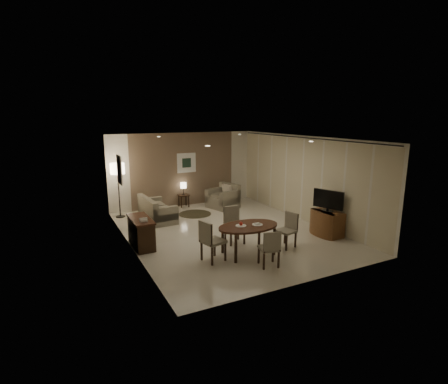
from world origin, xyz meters
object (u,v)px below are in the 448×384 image
sofa (157,209)px  side_table (184,201)px  chair_far (235,226)px  chair_left (213,241)px  chair_right (286,231)px  dining_table (248,240)px  floor_lamp (119,191)px  armchair (223,196)px  tv_cabinet (327,223)px  chair_near (269,248)px  console_desk (141,232)px

sofa → side_table: (1.33, 1.17, -0.15)m
sofa → chair_far: bearing=-160.2°
chair_left → chair_right: bearing=-105.7°
sofa → dining_table: bearing=-165.6°
chair_far → floor_lamp: floor_lamp is taller
sofa → armchair: (2.58, 0.44, 0.05)m
chair_far → armchair: size_ratio=0.99×
tv_cabinet → chair_left: 3.63m
side_table → floor_lamp: size_ratio=0.25×
sofa → floor_lamp: size_ratio=0.89×
chair_right → side_table: size_ratio=1.93×
chair_far → sofa: bearing=117.4°
dining_table → chair_right: chair_right is taller
floor_lamp → chair_near: bearing=-67.7°
chair_left → side_table: 5.04m
chair_near → chair_left: bearing=-26.8°
tv_cabinet → armchair: 4.21m
armchair → chair_right: bearing=-21.4°
console_desk → chair_right: 3.71m
dining_table → floor_lamp: size_ratio=0.85×
sofa → floor_lamp: bearing=46.1°
dining_table → side_table: bearing=88.0°
console_desk → side_table: (2.37, 3.25, -0.15)m
tv_cabinet → chair_far: 2.70m
side_table → floor_lamp: 2.46m
chair_left → side_table: (1.10, 4.91, -0.26)m
tv_cabinet → dining_table: (-2.69, -0.18, 0.01)m
chair_left → chair_right: (2.02, -0.06, -0.05)m
console_desk → floor_lamp: (0.02, 2.96, 0.53)m
chair_far → chair_right: 1.33m
side_table → chair_far: bearing=-91.4°
console_desk → sofa: bearing=63.6°
chair_far → chair_right: bearing=-35.2°
console_desk → tv_cabinet: 5.11m
tv_cabinet → side_table: tv_cabinet is taller
chair_far → chair_near: bearing=-85.8°
floor_lamp → chair_right: bearing=-55.1°
sofa → tv_cabinet: bearing=-135.7°
chair_left → armchair: chair_left is taller
armchair → chair_near: bearing=-32.2°
dining_table → chair_left: bearing=179.1°
dining_table → chair_near: (0.05, -0.81, 0.07)m
chair_right → floor_lamp: bearing=-158.0°
armchair → sofa: bearing=-97.4°
tv_cabinet → sofa: size_ratio=0.56×
tv_cabinet → chair_near: size_ratio=1.05×
chair_far → side_table: size_ratio=2.09×
dining_table → chair_left: 0.94m
tv_cabinet → chair_left: bearing=-177.4°
chair_left → sofa: size_ratio=0.61×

